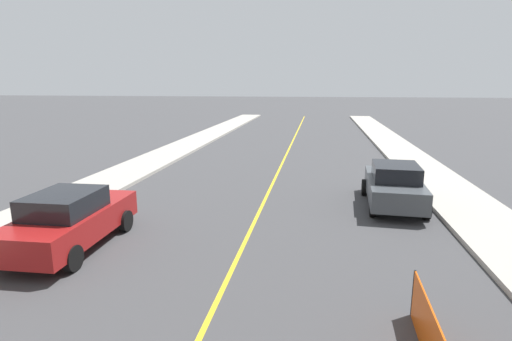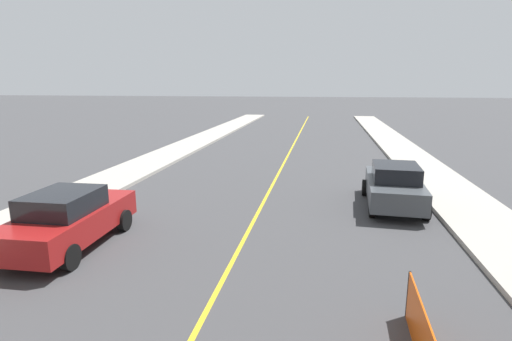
{
  "view_description": "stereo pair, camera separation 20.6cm",
  "coord_description": "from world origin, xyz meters",
  "views": [
    {
      "loc": [
        1.95,
        13.55,
        4.38
      ],
      "look_at": [
        -0.45,
        28.83,
        1.0
      ],
      "focal_mm": 28.0,
      "sensor_mm": 36.0,
      "label": 1
    },
    {
      "loc": [
        2.15,
        13.59,
        4.38
      ],
      "look_at": [
        -0.45,
        28.83,
        1.0
      ],
      "focal_mm": 28.0,
      "sensor_mm": 36.0,
      "label": 2
    }
  ],
  "objects": [
    {
      "name": "sidewalk_left",
      "position": [
        -7.3,
        34.17,
        0.08
      ],
      "size": [
        2.57,
        68.33,
        0.15
      ],
      "color": "#ADA89E",
      "rests_on": "ground_plane"
    },
    {
      "name": "sidewalk_right",
      "position": [
        7.3,
        34.17,
        0.08
      ],
      "size": [
        2.57,
        68.33,
        0.15
      ],
      "color": "#ADA89E",
      "rests_on": "ground_plane"
    },
    {
      "name": "parked_car_curb_near",
      "position": [
        -4.59,
        22.86,
        0.8
      ],
      "size": [
        1.94,
        4.34,
        1.59
      ],
      "rotation": [
        0.0,
        0.0,
        0.02
      ],
      "color": "maroon",
      "rests_on": "ground_plane"
    },
    {
      "name": "lane_stripe",
      "position": [
        0.0,
        34.17,
        0.0
      ],
      "size": [
        0.12,
        68.33,
        0.01
      ],
      "color": "gold",
      "rests_on": "ground_plane"
    },
    {
      "name": "parked_car_curb_mid",
      "position": [
        4.71,
        28.11,
        0.8
      ],
      "size": [
        2.05,
        4.4,
        1.59
      ],
      "rotation": [
        0.0,
        0.0,
        -0.06
      ],
      "color": "#474C51",
      "rests_on": "ground_plane"
    }
  ]
}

